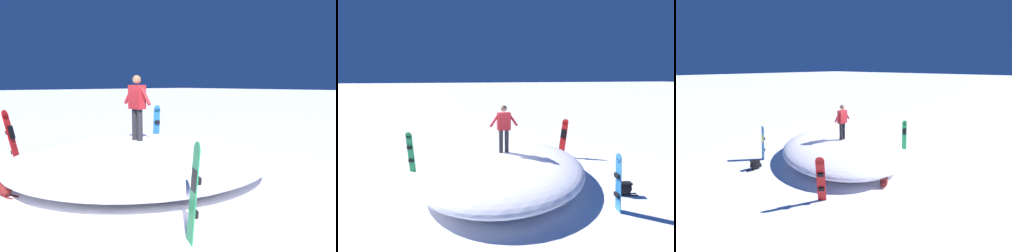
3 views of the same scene
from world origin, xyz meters
TOP-DOWN VIEW (x-y plane):
  - ground at (0.00, 0.00)m, footprint 240.00×240.00m
  - snow_mound at (0.52, -0.41)m, footprint 8.35×7.81m
  - snowboarder_standing at (0.61, -0.50)m, footprint 0.24×1.01m
  - snowboard_primary_upright at (2.02, 2.78)m, footprint 0.25×0.30m
  - snowboard_secondary_upright at (-2.18, -3.01)m, footprint 0.28×0.19m
  - snowboard_tertiary_upright at (2.67, -3.68)m, footprint 0.48×0.49m
  - backpack_near at (3.54, -1.38)m, footprint 0.40×0.54m
  - backpack_far at (-1.37, -3.86)m, footprint 0.32×0.69m

SIDE VIEW (x-z plane):
  - ground at x=0.00m, z-range 0.00..0.00m
  - backpack_near at x=3.54m, z-range 0.01..0.37m
  - backpack_far at x=-1.37m, z-range 0.00..0.42m
  - snow_mound at x=0.52m, z-range 0.00..1.00m
  - snowboard_primary_upright at x=2.02m, z-range 0.02..1.60m
  - snowboard_secondary_upright at x=-2.18m, z-range 0.03..1.67m
  - snowboard_tertiary_upright at x=2.67m, z-range 0.03..1.73m
  - snowboarder_standing at x=0.61m, z-range 1.11..2.76m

